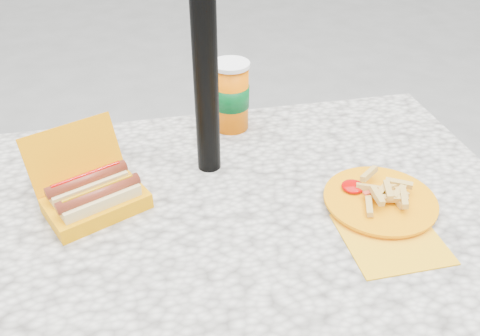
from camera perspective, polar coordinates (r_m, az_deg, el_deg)
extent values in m
cube|color=beige|center=(1.01, -1.97, -6.00)|extent=(1.20, 0.80, 0.05)
cylinder|color=black|center=(1.52, -23.08, -11.55)|extent=(0.07, 0.07, 0.70)
cylinder|color=black|center=(1.60, 14.30, -6.75)|extent=(0.07, 0.07, 0.70)
cylinder|color=black|center=(0.97, -4.20, 17.59)|extent=(0.05, 0.05, 2.20)
cube|color=orange|center=(1.03, -15.81, -3.83)|extent=(0.22, 0.19, 0.03)
cube|color=orange|center=(1.05, -18.18, 1.52)|extent=(0.19, 0.12, 0.11)
cube|color=tan|center=(0.99, -15.36, -3.78)|extent=(0.16, 0.10, 0.04)
cylinder|color=maroon|center=(0.98, -15.56, -2.73)|extent=(0.16, 0.09, 0.02)
cylinder|color=#B16F00|center=(0.97, -15.66, -2.21)|extent=(0.13, 0.06, 0.01)
cube|color=tan|center=(1.04, -16.58, -2.23)|extent=(0.16, 0.10, 0.04)
cylinder|color=maroon|center=(1.02, -16.79, -1.20)|extent=(0.16, 0.09, 0.02)
cylinder|color=#B30100|center=(1.02, -16.89, -0.70)|extent=(0.13, 0.06, 0.01)
cube|color=#E9A312|center=(0.97, 16.62, -7.57)|extent=(0.18, 0.18, 0.00)
cylinder|color=orange|center=(1.04, 15.43, -3.57)|extent=(0.21, 0.21, 0.01)
cylinder|color=orange|center=(1.04, 15.46, -3.41)|extent=(0.22, 0.22, 0.01)
cube|color=gold|center=(1.02, 16.89, -3.30)|extent=(0.05, 0.03, 0.01)
cube|color=gold|center=(1.03, 17.18, -3.35)|extent=(0.02, 0.05, 0.01)
cube|color=gold|center=(1.04, 14.35, -2.18)|extent=(0.05, 0.04, 0.01)
cube|color=gold|center=(1.06, 14.30, -0.62)|extent=(0.05, 0.04, 0.01)
cube|color=gold|center=(1.05, 16.71, -2.07)|extent=(0.05, 0.03, 0.01)
cube|color=gold|center=(1.01, 15.14, -3.00)|extent=(0.01, 0.05, 0.01)
cube|color=gold|center=(1.06, 17.41, -1.65)|extent=(0.05, 0.04, 0.01)
cube|color=gold|center=(1.02, 16.31, -2.41)|extent=(0.03, 0.05, 0.01)
cube|color=gold|center=(1.00, 14.31, -4.19)|extent=(0.03, 0.05, 0.01)
cube|color=gold|center=(1.05, 17.20, -2.35)|extent=(0.03, 0.05, 0.01)
cube|color=gold|center=(1.02, 17.96, -3.25)|extent=(0.03, 0.05, 0.01)
cube|color=gold|center=(1.03, 15.60, -2.46)|extent=(0.05, 0.05, 0.01)
cube|color=gold|center=(1.04, 15.30, -2.74)|extent=(0.04, 0.05, 0.01)
cube|color=gold|center=(1.04, 17.43, -2.50)|extent=(0.05, 0.04, 0.01)
ellipsoid|color=#B30100|center=(1.05, 12.57, -2.03)|extent=(0.05, 0.05, 0.01)
cube|color=red|center=(1.04, 15.81, -2.24)|extent=(0.09, 0.02, 0.00)
cylinder|color=#FF6D00|center=(1.23, -1.04, 7.89)|extent=(0.08, 0.08, 0.16)
cylinder|color=#02511C|center=(1.22, -1.04, 8.09)|extent=(0.09, 0.09, 0.05)
cylinder|color=white|center=(1.19, -1.08, 11.54)|extent=(0.09, 0.09, 0.01)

